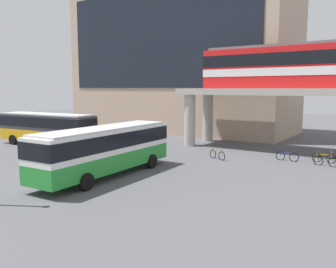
{
  "coord_description": "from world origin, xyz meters",
  "views": [
    {
      "loc": [
        18.12,
        -15.1,
        5.66
      ],
      "look_at": [
        3.14,
        7.4,
        2.2
      ],
      "focal_mm": 37.74,
      "sensor_mm": 36.0,
      "label": 1
    }
  ],
  "objects": [
    {
      "name": "ground_plane",
      "position": [
        0.0,
        10.0,
        0.0
      ],
      "size": [
        120.0,
        120.0,
        0.0
      ],
      "primitive_type": "plane",
      "color": "#515156"
    },
    {
      "name": "station_building",
      "position": [
        -7.64,
        26.7,
        10.74
      ],
      "size": [
        30.02,
        12.05,
        21.47
      ],
      "color": "tan",
      "rests_on": "ground_plane"
    },
    {
      "name": "train",
      "position": [
        13.01,
        17.24,
        7.67
      ],
      "size": [
        22.73,
        2.96,
        3.84
      ],
      "color": "red",
      "rests_on": "elevated_platform"
    },
    {
      "name": "bus_main",
      "position": [
        2.27,
        1.4,
        1.99
      ],
      "size": [
        3.1,
        11.14,
        3.22
      ],
      "color": "#268C33",
      "rests_on": "ground_plane"
    },
    {
      "name": "bus_secondary",
      "position": [
        -11.48,
        7.37,
        1.99
      ],
      "size": [
        11.22,
        3.47,
        3.22
      ],
      "color": "orange",
      "rests_on": "ground_plane"
    },
    {
      "name": "bicycle_orange",
      "position": [
        13.31,
        13.9,
        0.36
      ],
      "size": [
        1.79,
        0.06,
        1.04
      ],
      "color": "black",
      "rests_on": "ground_plane"
    },
    {
      "name": "bicycle_brown",
      "position": [
        5.85,
        10.54,
        0.36
      ],
      "size": [
        1.68,
        0.72,
        1.04
      ],
      "color": "black",
      "rests_on": "ground_plane"
    },
    {
      "name": "bicycle_blue",
      "position": [
        10.75,
        13.01,
        0.36
      ],
      "size": [
        1.79,
        0.12,
        1.04
      ],
      "color": "black",
      "rests_on": "ground_plane"
    },
    {
      "name": "bicycle_black",
      "position": [
        13.66,
        12.62,
        0.36
      ],
      "size": [
        1.79,
        0.2,
        1.04
      ],
      "color": "black",
      "rests_on": "ground_plane"
    }
  ]
}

